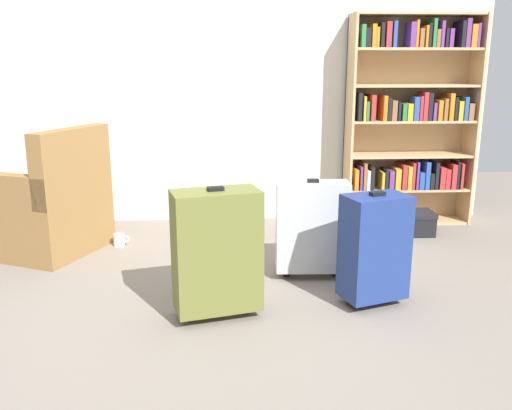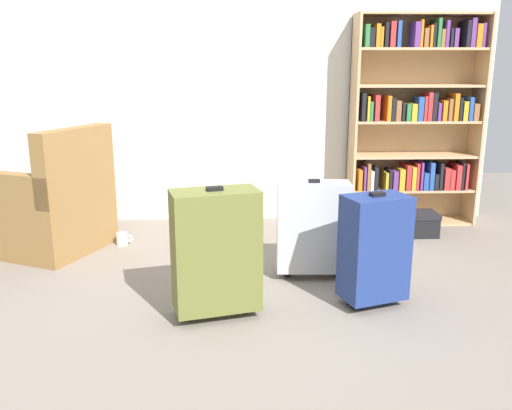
% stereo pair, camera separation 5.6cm
% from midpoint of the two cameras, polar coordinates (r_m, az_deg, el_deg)
% --- Properties ---
extents(ground_plane, '(8.02, 8.02, 0.00)m').
position_cam_midpoint_polar(ground_plane, '(2.90, -4.88, -12.67)').
color(ground_plane, slate).
extents(back_wall, '(4.58, 0.10, 2.60)m').
position_cam_midpoint_polar(back_wall, '(4.67, -4.55, 14.23)').
color(back_wall, beige).
rests_on(back_wall, ground).
extents(bookshelf, '(1.05, 0.29, 1.71)m').
position_cam_midpoint_polar(bookshelf, '(4.74, 15.54, 8.90)').
color(bookshelf, tan).
rests_on(bookshelf, ground).
extents(armchair, '(0.92, 0.92, 0.90)m').
position_cam_midpoint_polar(armchair, '(4.19, -21.27, -0.34)').
color(armchair, olive).
rests_on(armchair, ground).
extents(mug, '(0.12, 0.08, 0.10)m').
position_cam_midpoint_polar(mug, '(4.21, -14.46, -3.54)').
color(mug, white).
rests_on(mug, ground).
extents(storage_box, '(0.37, 0.24, 0.19)m').
position_cam_midpoint_polar(storage_box, '(4.51, 15.38, -1.75)').
color(storage_box, black).
rests_on(storage_box, ground).
extents(suitcase_silver, '(0.46, 0.21, 0.64)m').
position_cam_midpoint_polar(suitcase_silver, '(3.44, 5.40, -2.25)').
color(suitcase_silver, '#B7BABF').
rests_on(suitcase_silver, ground).
extents(suitcase_olive, '(0.49, 0.33, 0.72)m').
position_cam_midpoint_polar(suitcase_olive, '(2.87, -4.68, -4.80)').
color(suitcase_olive, brown).
rests_on(suitcase_olive, ground).
extents(suitcase_navy_blue, '(0.40, 0.32, 0.65)m').
position_cam_midpoint_polar(suitcase_navy_blue, '(3.09, 11.76, -4.31)').
color(suitcase_navy_blue, navy).
rests_on(suitcase_navy_blue, ground).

